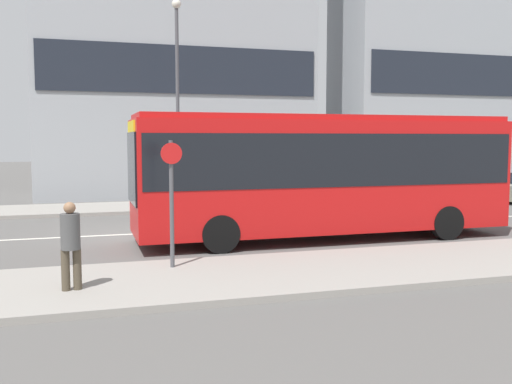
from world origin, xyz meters
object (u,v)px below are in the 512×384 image
Objects in this scene: bus_stop_sign at (172,194)px; city_bus at (323,169)px; street_lamp at (177,84)px; pedestrian_near_stop at (71,241)px; parked_car_0 at (449,191)px.

city_bus is at bearing 32.17° from bus_stop_sign.
city_bus is 9.01m from street_lamp.
pedestrian_near_stop is at bearing -107.69° from street_lamp.
city_bus is 1.30× the size of street_lamp.
bus_stop_sign is at bearing -154.01° from pedestrian_near_stop.
pedestrian_near_stop is 2.47m from bus_stop_sign.
parked_car_0 is 12.14m from street_lamp.
city_bus is 5.58m from bus_stop_sign.
city_bus is at bearing -70.76° from street_lamp.
city_bus is 10.22m from parked_car_0.
street_lamp is at bearing 105.34° from city_bus.
parked_car_0 is 18.08m from pedestrian_near_stop.
pedestrian_near_stop reaches higher than parked_car_0.
parked_car_0 is 1.47× the size of bus_stop_sign.
street_lamp reaches higher than parked_car_0.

